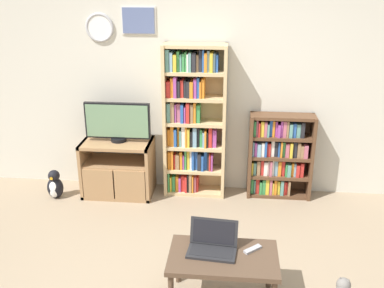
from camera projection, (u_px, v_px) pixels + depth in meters
name	position (u px, v px, depth m)	size (l,w,h in m)	color
wall_back	(205.00, 82.00, 5.09)	(7.05, 0.09, 2.60)	beige
tv_stand	(118.00, 168.00, 5.24)	(0.81, 0.48, 0.65)	#9E754C
television	(118.00, 122.00, 5.07)	(0.75, 0.18, 0.45)	black
bookshelf_tall	(192.00, 121.00, 5.09)	(0.70, 0.29, 1.76)	tan
bookshelf_short	(278.00, 156.00, 5.16)	(0.72, 0.25, 0.99)	brown
coffee_table	(223.00, 261.00, 3.47)	(0.84, 0.51, 0.43)	#4C3828
laptop	(213.00, 244.00, 3.50)	(0.40, 0.28, 0.23)	#232326
remote_near_laptop	(253.00, 249.00, 3.51)	(0.15, 0.14, 0.02)	#99999E
penguin_figurine	(55.00, 185.00, 5.20)	(0.19, 0.17, 0.35)	black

